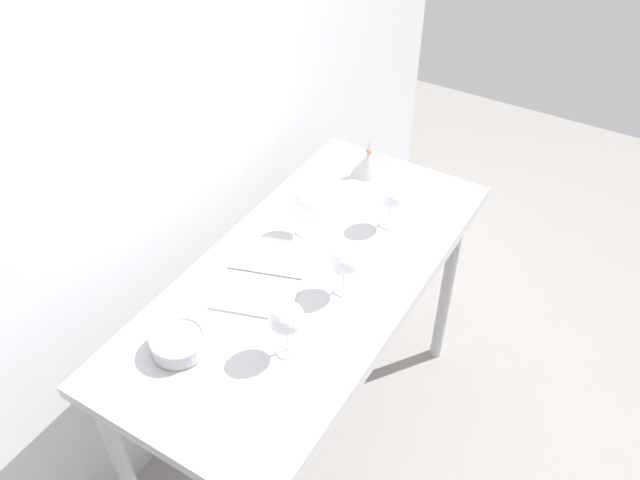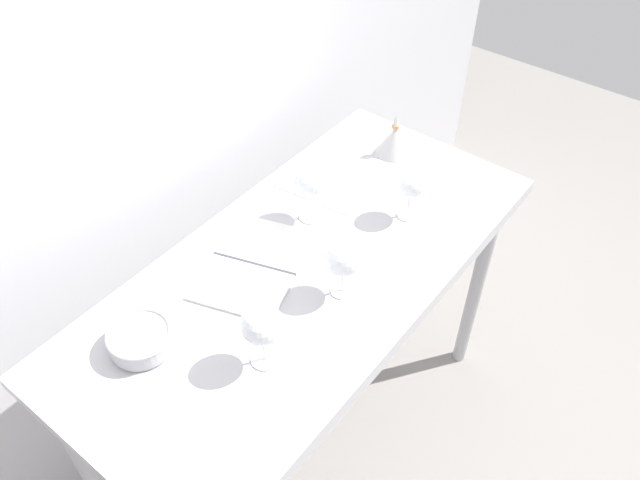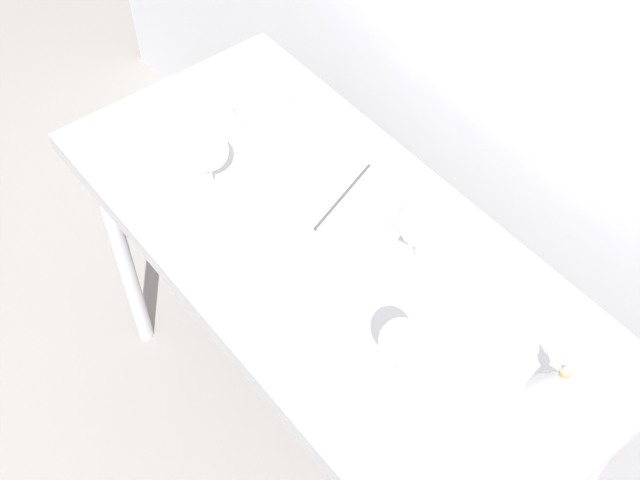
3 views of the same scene
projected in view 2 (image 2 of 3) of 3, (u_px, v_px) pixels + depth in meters
The scene contains 11 objects.
ground_plane at pixel (309, 435), 2.31m from camera, with size 6.00×6.00×0.00m, color gray.
back_wall at pixel (152, 70), 1.62m from camera, with size 3.80×0.04×2.60m, color #BABABF.
steel_counter at pixel (307, 291), 1.76m from camera, with size 1.40×0.65×0.90m.
wine_glass_near_center at pixel (343, 258), 1.53m from camera, with size 0.10×0.10×0.17m.
wine_glass_near_left at pixel (262, 325), 1.38m from camera, with size 0.10×0.10×0.18m.
wine_glass_near_right at pixel (411, 184), 1.74m from camera, with size 0.09×0.09×0.16m.
wine_glass_far_right at pixel (311, 183), 1.73m from camera, with size 0.09×0.09×0.18m.
open_notebook at pixel (254, 264), 1.68m from camera, with size 0.39×0.33×0.01m.
tasting_sheet_upper at pixel (325, 183), 1.92m from camera, with size 0.18×0.27×0.00m, color white.
tasting_bowl at pixel (141, 339), 1.47m from camera, with size 0.15×0.15×0.06m.
decanter_funnel at pixel (394, 140), 2.00m from camera, with size 0.12×0.12×0.14m.
Camera 2 is at (-0.89, -0.75, 2.12)m, focal length 35.79 mm.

